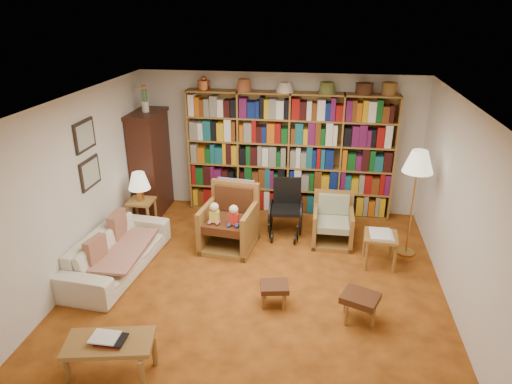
% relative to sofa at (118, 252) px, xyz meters
% --- Properties ---
extents(floor, '(5.00, 5.00, 0.00)m').
position_rel_sofa_xyz_m(floor, '(2.05, 0.03, -0.29)').
color(floor, '#A45519').
rests_on(floor, ground).
extents(ceiling, '(5.00, 5.00, 0.00)m').
position_rel_sofa_xyz_m(ceiling, '(2.05, 0.03, 2.21)').
color(ceiling, white).
rests_on(ceiling, wall_back).
extents(wall_back, '(5.00, 0.00, 5.00)m').
position_rel_sofa_xyz_m(wall_back, '(2.05, 2.53, 0.96)').
color(wall_back, silver).
rests_on(wall_back, floor).
extents(wall_front, '(5.00, 0.00, 5.00)m').
position_rel_sofa_xyz_m(wall_front, '(2.05, -2.47, 0.96)').
color(wall_front, silver).
rests_on(wall_front, floor).
extents(wall_left, '(0.00, 5.00, 5.00)m').
position_rel_sofa_xyz_m(wall_left, '(-0.45, 0.03, 0.96)').
color(wall_left, silver).
rests_on(wall_left, floor).
extents(wall_right, '(0.00, 5.00, 5.00)m').
position_rel_sofa_xyz_m(wall_right, '(4.55, 0.03, 0.96)').
color(wall_right, silver).
rests_on(wall_right, floor).
extents(bookshelf, '(3.60, 0.30, 2.42)m').
position_rel_sofa_xyz_m(bookshelf, '(2.25, 2.35, 0.88)').
color(bookshelf, olive).
rests_on(bookshelf, floor).
extents(curio_cabinet, '(0.50, 0.95, 2.40)m').
position_rel_sofa_xyz_m(curio_cabinet, '(-0.20, 2.03, 0.67)').
color(curio_cabinet, '#3D1C10').
rests_on(curio_cabinet, floor).
extents(framed_pictures, '(0.03, 0.52, 0.97)m').
position_rel_sofa_xyz_m(framed_pictures, '(-0.43, 0.33, 1.34)').
color(framed_pictures, black).
rests_on(framed_pictures, wall_left).
extents(sofa, '(2.03, 0.93, 0.58)m').
position_rel_sofa_xyz_m(sofa, '(0.00, 0.00, 0.00)').
color(sofa, beige).
rests_on(sofa, floor).
extents(sofa_throw, '(0.72, 1.31, 0.04)m').
position_rel_sofa_xyz_m(sofa_throw, '(0.05, -0.00, 0.01)').
color(sofa_throw, beige).
rests_on(sofa_throw, sofa).
extents(cushion_left, '(0.13, 0.41, 0.41)m').
position_rel_sofa_xyz_m(cushion_left, '(-0.13, 0.35, 0.16)').
color(cushion_left, maroon).
rests_on(cushion_left, sofa).
extents(cushion_right, '(0.18, 0.38, 0.36)m').
position_rel_sofa_xyz_m(cushion_right, '(-0.13, -0.35, 0.16)').
color(cushion_right, maroon).
rests_on(cushion_right, sofa).
extents(side_table_lamp, '(0.41, 0.41, 0.56)m').
position_rel_sofa_xyz_m(side_table_lamp, '(-0.10, 1.21, 0.13)').
color(side_table_lamp, olive).
rests_on(side_table_lamp, floor).
extents(table_lamp, '(0.36, 0.36, 0.49)m').
position_rel_sofa_xyz_m(table_lamp, '(-0.10, 1.21, 0.61)').
color(table_lamp, '#B5843A').
rests_on(table_lamp, side_table_lamp).
extents(armchair_leather, '(0.89, 0.93, 1.01)m').
position_rel_sofa_xyz_m(armchair_leather, '(1.45, 0.98, 0.12)').
color(armchair_leather, olive).
rests_on(armchair_leather, floor).
extents(armchair_sage, '(0.64, 0.66, 0.79)m').
position_rel_sofa_xyz_m(armchair_sage, '(3.06, 1.34, 0.01)').
color(armchair_sage, olive).
rests_on(armchair_sage, floor).
extents(wheelchair, '(0.54, 0.75, 0.94)m').
position_rel_sofa_xyz_m(wheelchair, '(2.29, 1.50, 0.14)').
color(wheelchair, black).
rests_on(wheelchair, floor).
extents(floor_lamp, '(0.44, 0.44, 1.66)m').
position_rel_sofa_xyz_m(floor_lamp, '(4.20, 1.09, 1.15)').
color(floor_lamp, '#B5843A').
rests_on(floor_lamp, floor).
extents(side_table_papers, '(0.51, 0.51, 0.52)m').
position_rel_sofa_xyz_m(side_table_papers, '(3.74, 0.70, 0.12)').
color(side_table_papers, olive).
rests_on(side_table_papers, floor).
extents(footstool_a, '(0.40, 0.36, 0.30)m').
position_rel_sofa_xyz_m(footstool_a, '(2.33, -0.50, -0.04)').
color(footstool_a, '#512C15').
rests_on(footstool_a, floor).
extents(footstool_b, '(0.52, 0.49, 0.36)m').
position_rel_sofa_xyz_m(footstool_b, '(3.38, -0.65, 0.00)').
color(footstool_b, '#512C15').
rests_on(footstool_b, floor).
extents(coffee_table, '(0.96, 0.61, 0.47)m').
position_rel_sofa_xyz_m(coffee_table, '(0.79, -1.92, 0.07)').
color(coffee_table, olive).
rests_on(coffee_table, floor).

